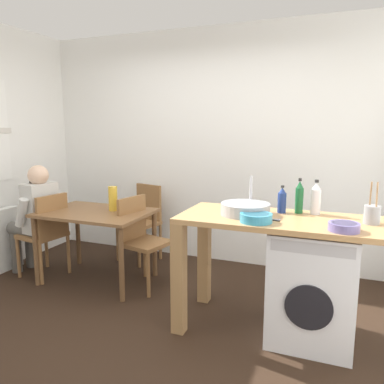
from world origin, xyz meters
name	(u,v)px	position (x,y,z in m)	size (l,w,h in m)	color
ground_plane	(143,325)	(0.00, 0.00, 0.00)	(5.46, 5.46, 0.00)	black
wall_back	(213,147)	(0.00, 1.75, 1.35)	(4.60, 0.10, 2.70)	white
dining_table	(96,221)	(-0.88, 0.64, 0.64)	(1.10, 0.76, 0.74)	brown
chair_person_seat	(47,231)	(-1.43, 0.53, 0.51)	(0.45, 0.45, 0.90)	olive
chair_opposite	(140,236)	(-0.41, 0.71, 0.51)	(0.48, 0.48, 0.90)	olive
chair_spare_by_wall	(143,218)	(-0.76, 1.41, 0.51)	(0.49, 0.49, 0.90)	olive
seated_person	(36,214)	(-1.59, 0.55, 0.67)	(0.53, 0.53, 1.20)	#595651
kitchen_counter	(251,235)	(0.80, 0.31, 0.76)	(1.50, 0.68, 0.92)	tan
washing_machine	(312,284)	(1.28, 0.31, 0.43)	(0.60, 0.61, 0.86)	silver
sink_basin	(245,209)	(0.75, 0.31, 0.97)	(0.38, 0.38, 0.09)	#9EA0A5
tap	(251,193)	(0.75, 0.49, 1.06)	(0.02, 0.02, 0.28)	#B2B2B7
bottle_tall_green	(282,200)	(1.00, 0.48, 1.02)	(0.07, 0.07, 0.22)	navy
bottle_squat_brown	(299,197)	(1.13, 0.52, 1.05)	(0.06, 0.06, 0.28)	#19592D
bottle_clear_small	(316,199)	(1.26, 0.53, 1.04)	(0.08, 0.08, 0.27)	silver
mixing_bowl	(256,217)	(0.88, 0.11, 0.96)	(0.23, 0.23, 0.06)	teal
utensil_crock	(372,214)	(1.64, 0.36, 0.99)	(0.11, 0.11, 0.30)	gray
colander	(344,226)	(1.46, 0.09, 0.95)	(0.20, 0.20, 0.06)	slate
vase	(113,199)	(-0.73, 0.74, 0.87)	(0.09, 0.09, 0.25)	gold
scissors	(270,219)	(0.96, 0.21, 0.92)	(0.15, 0.06, 0.01)	#B2B2B7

